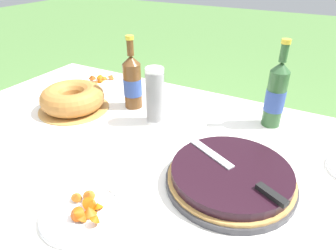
{
  "coord_description": "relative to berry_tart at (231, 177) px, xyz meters",
  "views": [
    {
      "loc": [
        0.52,
        -0.73,
        1.34
      ],
      "look_at": [
        0.08,
        0.08,
        0.81
      ],
      "focal_mm": 32.0,
      "sensor_mm": 36.0,
      "label": 1
    }
  ],
  "objects": [
    {
      "name": "garden_table",
      "position": [
        -0.35,
        0.04,
        -0.09
      ],
      "size": [
        1.74,
        1.12,
        0.74
      ],
      "color": "brown",
      "rests_on": "ground_plane"
    },
    {
      "name": "tablecloth",
      "position": [
        -0.35,
        0.04,
        -0.04
      ],
      "size": [
        1.75,
        1.13,
        0.1
      ],
      "color": "white",
      "rests_on": "garden_table"
    },
    {
      "name": "berry_tart",
      "position": [
        0.0,
        0.0,
        0.0
      ],
      "size": [
        0.38,
        0.38,
        0.06
      ],
      "color": "#38383D",
      "rests_on": "tablecloth"
    },
    {
      "name": "serving_knife",
      "position": [
        0.03,
        -0.01,
        0.04
      ],
      "size": [
        0.35,
        0.19,
        0.01
      ],
      "rotation": [
        0.0,
        0.0,
        2.68
      ],
      "color": "silver",
      "rests_on": "berry_tart"
    },
    {
      "name": "bundt_cake",
      "position": [
        -0.76,
        0.14,
        0.02
      ],
      "size": [
        0.3,
        0.3,
        0.1
      ],
      "color": "tan",
      "rests_on": "tablecloth"
    },
    {
      "name": "cup_stack",
      "position": [
        -0.39,
        0.22,
        0.09
      ],
      "size": [
        0.07,
        0.07,
        0.23
      ],
      "color": "white",
      "rests_on": "tablecloth"
    },
    {
      "name": "cider_bottle_green",
      "position": [
        0.03,
        0.42,
        0.1
      ],
      "size": [
        0.07,
        0.07,
        0.34
      ],
      "color": "#2D562D",
      "rests_on": "tablecloth"
    },
    {
      "name": "cider_bottle_amber",
      "position": [
        -0.55,
        0.29,
        0.09
      ],
      "size": [
        0.08,
        0.08,
        0.31
      ],
      "color": "brown",
      "rests_on": "tablecloth"
    },
    {
      "name": "snack_plate_near",
      "position": [
        -0.3,
        -0.3,
        -0.02
      ],
      "size": [
        0.22,
        0.22,
        0.06
      ],
      "color": "white",
      "rests_on": "tablecloth"
    },
    {
      "name": "snack_plate_right",
      "position": [
        -0.85,
        0.44,
        -0.02
      ],
      "size": [
        0.22,
        0.22,
        0.06
      ],
      "color": "white",
      "rests_on": "tablecloth"
    }
  ]
}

